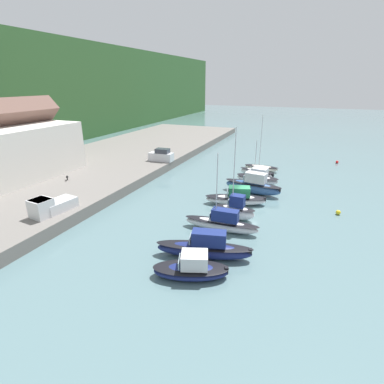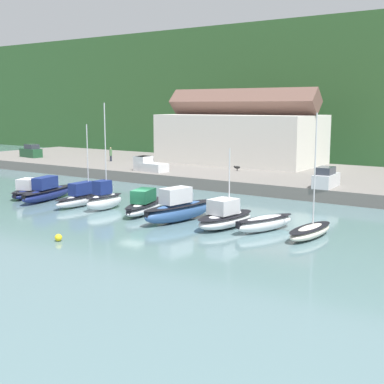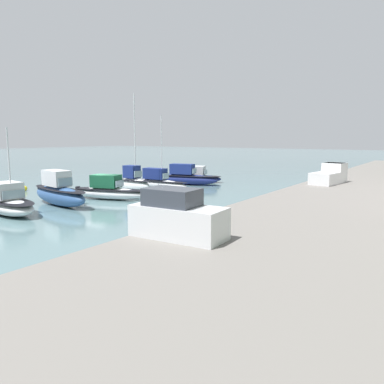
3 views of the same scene
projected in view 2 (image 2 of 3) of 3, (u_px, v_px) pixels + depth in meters
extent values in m
plane|color=slate|center=(134.00, 216.00, 48.11)|extent=(320.00, 320.00, 0.00)
cube|color=#335B2D|center=(383.00, 95.00, 110.84)|extent=(240.00, 61.12, 24.11)
cube|color=slate|center=(272.00, 175.00, 70.74)|extent=(109.48, 24.39, 1.35)
cube|color=silver|center=(240.00, 139.00, 79.12)|extent=(23.15, 12.10, 7.12)
cube|color=brown|center=(241.00, 102.00, 78.24)|extent=(23.61, 3.83, 3.83)
ellipsoid|color=navy|center=(30.00, 193.00, 57.68)|extent=(4.07, 6.21, 0.94)
ellipsoid|color=black|center=(29.00, 190.00, 57.63)|extent=(4.19, 6.34, 0.12)
cube|color=silver|center=(28.00, 184.00, 57.24)|extent=(2.27, 2.47, 1.13)
cube|color=#8CA5B2|center=(34.00, 184.00, 58.38)|extent=(1.47, 0.61, 0.57)
cube|color=black|center=(15.00, 195.00, 55.03)|extent=(0.43, 0.38, 0.56)
ellipsoid|color=navy|center=(48.00, 194.00, 55.99)|extent=(3.53, 8.37, 1.28)
ellipsoid|color=black|center=(48.00, 190.00, 55.92)|extent=(3.64, 8.55, 0.12)
cube|color=navy|center=(45.00, 183.00, 55.41)|extent=(1.89, 3.08, 1.22)
cube|color=#8CA5B2|center=(54.00, 182.00, 56.90)|extent=(1.13, 0.36, 0.61)
cube|color=black|center=(24.00, 198.00, 52.36)|extent=(0.42, 0.36, 0.56)
ellipsoid|color=silver|center=(85.00, 199.00, 53.10)|extent=(1.67, 7.61, 1.16)
ellipsoid|color=black|center=(85.00, 195.00, 53.03)|extent=(1.74, 7.77, 0.12)
cube|color=navy|center=(82.00, 188.00, 52.60)|extent=(1.18, 2.68, 1.19)
cube|color=#8CA5B2|center=(92.00, 188.00, 53.85)|extent=(1.00, 0.13, 0.59)
cylinder|color=silver|center=(88.00, 159.00, 52.93)|extent=(0.10, 0.10, 6.84)
ellipsoid|color=white|center=(104.00, 202.00, 50.79)|extent=(1.67, 4.39, 1.54)
ellipsoid|color=black|center=(104.00, 196.00, 50.70)|extent=(1.73, 4.48, 0.12)
cube|color=navy|center=(102.00, 187.00, 50.39)|extent=(1.19, 1.56, 1.29)
cube|color=#8CA5B2|center=(109.00, 188.00, 51.14)|extent=(1.03, 0.14, 0.64)
cylinder|color=silver|center=(105.00, 149.00, 50.24)|extent=(0.10, 0.10, 8.52)
ellipsoid|color=silver|center=(145.00, 207.00, 49.26)|extent=(3.91, 7.63, 1.10)
ellipsoid|color=black|center=(145.00, 203.00, 49.20)|extent=(4.02, 7.79, 0.12)
cube|color=#195638|center=(143.00, 196.00, 48.74)|extent=(2.14, 2.89, 1.17)
cube|color=#8CA5B2|center=(150.00, 195.00, 50.11)|extent=(1.32, 0.46, 0.59)
cube|color=black|center=(129.00, 212.00, 45.96)|extent=(0.42, 0.37, 0.56)
ellipsoid|color=#33568E|center=(179.00, 212.00, 45.73)|extent=(3.08, 7.93, 1.64)
ellipsoid|color=black|center=(179.00, 205.00, 45.63)|extent=(3.18, 8.09, 0.12)
cube|color=silver|center=(176.00, 195.00, 45.21)|extent=(1.81, 2.89, 1.31)
cube|color=#8CA5B2|center=(188.00, 196.00, 46.32)|extent=(1.25, 0.30, 0.66)
cube|color=black|center=(147.00, 214.00, 43.06)|extent=(0.40, 0.33, 0.56)
ellipsoid|color=silver|center=(225.00, 220.00, 43.40)|extent=(3.08, 6.45, 1.20)
ellipsoid|color=black|center=(225.00, 215.00, 43.33)|extent=(3.19, 6.58, 0.12)
cube|color=silver|center=(223.00, 206.00, 42.98)|extent=(2.01, 2.37, 1.20)
cube|color=#8CA5B2|center=(232.00, 206.00, 43.92)|extent=(1.59, 0.29, 0.60)
cylinder|color=silver|center=(229.00, 181.00, 43.23)|extent=(0.10, 0.10, 5.23)
ellipsoid|color=white|center=(265.00, 223.00, 42.17)|extent=(3.21, 5.97, 1.23)
ellipsoid|color=black|center=(265.00, 218.00, 42.10)|extent=(3.30, 6.10, 0.12)
cube|color=black|center=(238.00, 225.00, 40.49)|extent=(0.43, 0.38, 0.56)
ellipsoid|color=white|center=(310.00, 232.00, 39.99)|extent=(2.03, 5.77, 0.93)
ellipsoid|color=black|center=(310.00, 228.00, 39.94)|extent=(2.11, 5.89, 0.12)
cylinder|color=silver|center=(315.00, 170.00, 39.57)|extent=(0.10, 0.10, 8.38)
cube|color=silver|center=(326.00, 180.00, 56.00)|extent=(2.04, 4.30, 1.40)
cube|color=#333842|center=(326.00, 171.00, 55.56)|extent=(1.66, 2.40, 0.76)
cube|color=#1E4C2D|center=(31.00, 153.00, 88.46)|extent=(4.41, 2.35, 1.40)
cube|color=#333842|center=(32.00, 146.00, 88.08)|extent=(2.50, 1.83, 0.76)
cube|color=silver|center=(154.00, 167.00, 69.02)|extent=(3.73, 2.41, 1.10)
cube|color=silver|center=(143.00, 163.00, 70.28)|extent=(2.11, 2.11, 1.90)
cube|color=#2D333D|center=(143.00, 158.00, 70.17)|extent=(1.83, 1.98, 0.50)
cylinder|color=#232838|center=(111.00, 158.00, 82.01)|extent=(0.32, 0.32, 0.85)
cylinder|color=#4C7A4C|center=(111.00, 152.00, 81.86)|extent=(0.40, 0.40, 1.05)
sphere|color=tan|center=(111.00, 148.00, 81.76)|extent=(0.24, 0.24, 0.24)
cylinder|color=black|center=(237.00, 170.00, 70.02)|extent=(0.12, 0.12, 0.28)
ellipsoid|color=black|center=(237.00, 167.00, 69.97)|extent=(0.80, 0.76, 0.36)
sphere|color=black|center=(235.00, 167.00, 69.91)|extent=(0.22, 0.22, 0.22)
sphere|color=yellow|center=(58.00, 238.00, 39.06)|extent=(0.54, 0.54, 0.54)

